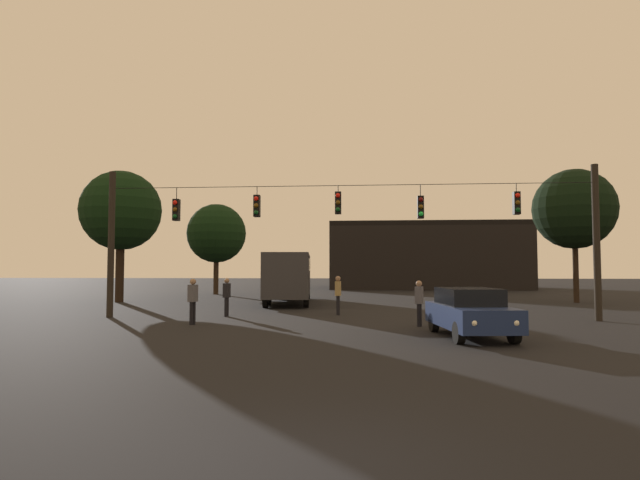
% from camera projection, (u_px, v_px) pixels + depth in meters
% --- Properties ---
extents(ground_plane, '(168.00, 168.00, 0.00)m').
position_uv_depth(ground_plane, '(350.00, 306.00, 29.98)').
color(ground_plane, black).
rests_on(ground_plane, ground).
extents(overhead_signal_span, '(20.91, 0.44, 6.44)m').
position_uv_depth(overhead_signal_span, '(343.00, 230.00, 22.32)').
color(overhead_signal_span, black).
rests_on(overhead_signal_span, ground).
extents(city_bus, '(3.50, 11.18, 3.00)m').
position_uv_depth(city_bus, '(290.00, 273.00, 32.83)').
color(city_bus, '#2D2D33').
rests_on(city_bus, ground).
extents(car_near_right, '(2.28, 4.48, 1.52)m').
position_uv_depth(car_near_right, '(470.00, 312.00, 16.32)').
color(car_near_right, navy).
rests_on(car_near_right, ground).
extents(pedestrian_crossing_left, '(0.33, 0.41, 1.75)m').
position_uv_depth(pedestrian_crossing_left, '(193.00, 298.00, 20.01)').
color(pedestrian_crossing_left, black).
rests_on(pedestrian_crossing_left, ground).
extents(pedestrian_crossing_center, '(0.35, 0.42, 1.69)m').
position_uv_depth(pedestrian_crossing_center, '(419.00, 300.00, 19.35)').
color(pedestrian_crossing_center, black).
rests_on(pedestrian_crossing_center, ground).
extents(pedestrian_crossing_right, '(0.28, 0.39, 1.71)m').
position_uv_depth(pedestrian_crossing_right, '(227.00, 295.00, 23.37)').
color(pedestrian_crossing_right, black).
rests_on(pedestrian_crossing_right, ground).
extents(pedestrian_near_bus, '(0.27, 0.38, 1.79)m').
position_uv_depth(pedestrian_near_bus, '(338.00, 293.00, 24.16)').
color(pedestrian_near_bus, black).
rests_on(pedestrian_near_bus, ground).
extents(corner_building, '(20.11, 13.34, 6.90)m').
position_uv_depth(corner_building, '(424.00, 257.00, 57.94)').
color(corner_building, black).
rests_on(corner_building, ground).
extents(tree_left_silhouette, '(5.09, 5.09, 8.41)m').
position_uv_depth(tree_left_silhouette, '(121.00, 211.00, 33.66)').
color(tree_left_silhouette, black).
rests_on(tree_left_silhouette, ground).
extents(tree_behind_building, '(5.06, 5.06, 8.43)m').
position_uv_depth(tree_behind_building, '(574.00, 209.00, 33.17)').
color(tree_behind_building, black).
rests_on(tree_behind_building, ground).
extents(tree_right_far, '(4.89, 4.89, 7.51)m').
position_uv_depth(tree_right_far, '(216.00, 234.00, 43.66)').
color(tree_right_far, '#2D2116').
rests_on(tree_right_far, ground).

